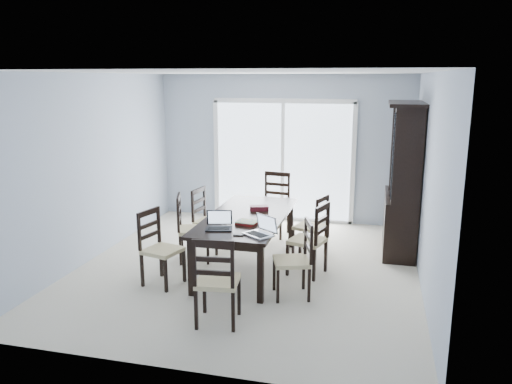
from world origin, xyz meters
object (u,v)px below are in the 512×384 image
at_px(laptop_dark, 219,225).
at_px(game_box, 259,208).
at_px(dining_table, 247,221).
at_px(chair_right_far, 316,220).
at_px(chair_left_near, 156,239).
at_px(chair_end_near, 216,272).
at_px(cell_phone, 238,235).
at_px(chair_left_far, 205,213).
at_px(chair_right_mid, 314,232).
at_px(chair_right_near, 299,251).
at_px(china_hutch, 403,180).
at_px(laptop_silver, 258,231).
at_px(hot_tub, 252,177).
at_px(chair_left_mid, 187,221).
at_px(chair_end_far, 275,197).

relative_size(laptop_dark, game_box, 1.40).
bearing_deg(game_box, dining_table, -110.01).
height_order(chair_right_far, game_box, chair_right_far).
distance_m(chair_left_near, game_box, 1.49).
height_order(chair_end_near, cell_phone, chair_end_near).
relative_size(dining_table, chair_left_far, 2.04).
height_order(chair_right_mid, chair_end_near, chair_end_near).
relative_size(chair_right_near, laptop_dark, 3.00).
relative_size(china_hutch, cell_phone, 19.16).
relative_size(chair_left_near, laptop_silver, 2.69).
xyz_separation_m(china_hutch, hot_tub, (-2.88, 2.38, -0.55)).
height_order(game_box, hot_tub, hot_tub).
bearing_deg(china_hutch, chair_end_near, -123.42).
bearing_deg(dining_table, chair_left_mid, 174.38).
xyz_separation_m(dining_table, cell_phone, (0.12, -0.88, 0.08)).
bearing_deg(chair_left_mid, hot_tub, 160.61).
bearing_deg(chair_left_mid, chair_end_far, 129.96).
distance_m(chair_end_near, cell_phone, 0.79).
xyz_separation_m(china_hutch, chair_left_far, (-2.84, -0.65, -0.50)).
bearing_deg(chair_end_far, chair_left_near, 74.09).
bearing_deg(chair_right_near, dining_table, 30.54).
xyz_separation_m(chair_left_mid, chair_end_far, (0.94, 1.54, 0.04)).
relative_size(laptop_dark, hot_tub, 0.17).
relative_size(china_hutch, chair_left_mid, 2.00).
relative_size(chair_left_far, chair_end_near, 0.95).
height_order(dining_table, laptop_dark, laptop_dark).
distance_m(dining_table, chair_right_mid, 0.90).
bearing_deg(chair_left_far, game_box, 78.76).
relative_size(chair_right_mid, laptop_dark, 3.14).
height_order(chair_right_near, chair_right_mid, chair_right_mid).
height_order(dining_table, china_hutch, china_hutch).
bearing_deg(hot_tub, chair_end_near, -79.67).
bearing_deg(chair_right_mid, chair_left_far, 86.72).
relative_size(chair_left_near, chair_right_mid, 0.97).
bearing_deg(cell_phone, chair_left_near, 165.67).
bearing_deg(chair_right_mid, chair_right_far, 22.40).
height_order(chair_left_mid, cell_phone, chair_left_mid).
xyz_separation_m(chair_right_near, cell_phone, (-0.69, -0.18, 0.19)).
height_order(chair_left_far, chair_right_far, chair_left_far).
height_order(china_hutch, chair_left_near, china_hutch).
bearing_deg(game_box, chair_left_near, -136.50).
bearing_deg(chair_right_far, chair_end_far, 58.95).
height_order(chair_left_near, chair_right_mid, chair_right_mid).
height_order(chair_left_mid, chair_right_far, chair_left_mid).
bearing_deg(chair_right_mid, laptop_dark, 139.36).
bearing_deg(chair_left_mid, chair_right_far, 90.80).
relative_size(chair_left_near, chair_left_mid, 0.99).
bearing_deg(game_box, laptop_silver, -77.08).
bearing_deg(chair_right_near, cell_phone, 85.67).
distance_m(chair_left_near, chair_right_far, 2.31).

